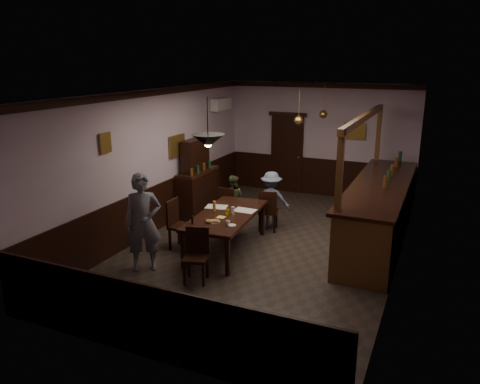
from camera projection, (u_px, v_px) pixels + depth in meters
The scene contains 31 objects.
room at pixel (267, 172), 8.91m from camera, with size 5.01×8.01×3.01m.
dining_table at pixel (226, 217), 8.90m from camera, with size 1.17×2.27×0.75m.
chair_far_left at pixel (228, 205), 10.26m from camera, with size 0.39×0.39×0.90m.
chair_far_right at pixel (268, 209), 9.96m from camera, with size 0.47×0.47×0.91m.
chair_near at pixel (197, 252), 7.76m from camera, with size 0.49×0.49×0.91m.
chair_side at pixel (178, 222), 9.07m from camera, with size 0.43×0.43×0.98m.
person_standing at pixel (143, 223), 8.06m from camera, with size 0.63×0.42×1.74m, color slate.
person_seated_left at pixel (232, 199), 10.49m from camera, with size 0.54×0.42×1.10m, color #40482B.
person_seated_right at pixel (271, 200), 10.18m from camera, with size 0.81×0.47×1.25m, color slate.
newspaper_left at pixel (216, 207), 9.28m from camera, with size 0.42×0.30×0.01m, color silver.
newspaper_right at pixel (245, 210), 9.06m from camera, with size 0.42×0.30×0.01m, color silver.
napkin at pixel (221, 217), 8.69m from camera, with size 0.15×0.15×0.00m, color #DDC251.
saucer at pixel (232, 225), 8.25m from camera, with size 0.15×0.15×0.01m, color white.
coffee_cup at pixel (228, 223), 8.26m from camera, with size 0.08×0.08×0.07m, color white.
pastry_plate at pixel (214, 222), 8.43m from camera, with size 0.22×0.22×0.01m, color white.
pastry_ring_a at pixel (209, 221), 8.38m from camera, with size 0.13×0.13×0.04m, color #C68C47.
pastry_ring_b at pixel (216, 221), 8.39m from camera, with size 0.13×0.13×0.04m, color #C68C47.
soda_can at pixel (227, 212), 8.78m from camera, with size 0.07×0.07×0.12m, color yellow.
beer_glass at pixel (214, 206), 9.01m from camera, with size 0.06×0.06×0.20m, color #BF721E.
water_glass at pixel (233, 211), 8.83m from camera, with size 0.06×0.06×0.15m, color silver.
pepper_mill at pixel (192, 220), 8.34m from camera, with size 0.04×0.04×0.14m, color black.
sideboard at pixel (197, 184), 11.08m from camera, with size 0.48×1.36×1.79m.
bar_counter at pixel (379, 211), 9.38m from camera, with size 1.06×4.57×2.56m.
door_back at pixel (287, 154), 12.86m from camera, with size 0.90×0.06×2.10m, color black.
ac_unit at pixel (221, 104), 12.13m from camera, with size 0.20×0.85×0.30m.
picture_left_small at pixel (105, 143), 8.29m from camera, with size 0.04×0.28×0.36m.
picture_left_large at pixel (177, 146), 10.52m from camera, with size 0.04×0.62×0.48m.
picture_back at pixel (355, 131), 11.96m from camera, with size 0.55×0.04×0.42m.
pendant_iron at pixel (208, 141), 7.74m from camera, with size 0.56×0.56×0.83m.
pendant_brass_mid at pixel (299, 121), 10.11m from camera, with size 0.20×0.20×0.81m.
pendant_brass_far at pixel (323, 114), 11.22m from camera, with size 0.20×0.20×0.81m.
Camera 1 is at (3.06, -8.13, 3.60)m, focal length 35.00 mm.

